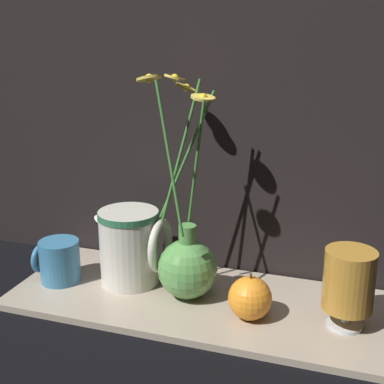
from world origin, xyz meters
The scene contains 7 objects.
ground_plane centered at (0.00, 0.00, 0.00)m, with size 6.00×6.00×0.00m, color black.
shelf centered at (0.00, 0.00, 0.01)m, with size 0.65×0.26×0.01m.
vase_with_flowers centered at (-0.01, 0.00, 0.08)m, with size 0.12×0.20×0.39m.
yellow_mug centered at (-0.26, -0.02, 0.05)m, with size 0.08×0.07×0.08m.
ceramic_pitcher centered at (-0.13, 0.02, 0.09)m, with size 0.14×0.11×0.15m.
tea_glass centered at (0.26, -0.02, 0.09)m, with size 0.08×0.08×0.13m.
orange_fruit centered at (0.11, -0.04, 0.05)m, with size 0.07×0.07×0.08m.
Camera 1 is at (0.26, -0.80, 0.47)m, focal length 50.00 mm.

